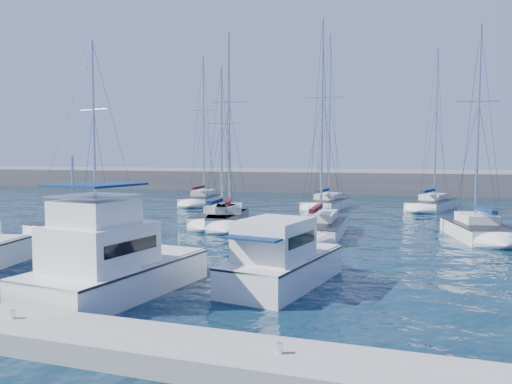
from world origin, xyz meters
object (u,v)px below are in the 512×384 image
(sailboat_mid_e, at_px, (478,230))
(sailboat_back_b, at_px, (327,203))
(motor_yacht_stbd_inner, at_px, (111,266))
(sailboat_mid_c, at_px, (220,219))
(sailboat_mid_b, at_px, (229,219))
(sailboat_mid_d, at_px, (319,227))
(sailboat_back_a, at_px, (202,199))
(sailboat_mid_a, at_px, (88,226))
(motor_yacht_stbd_outer, at_px, (281,263))
(sailboat_back_c, at_px, (432,204))

(sailboat_mid_e, bearing_deg, sailboat_back_b, 117.43)
(motor_yacht_stbd_inner, distance_m, sailboat_mid_c, 19.67)
(sailboat_mid_b, distance_m, sailboat_mid_d, 7.96)
(sailboat_back_b, bearing_deg, sailboat_back_a, -176.63)
(motor_yacht_stbd_inner, relative_size, sailboat_back_a, 0.47)
(sailboat_mid_d, xyz_separation_m, sailboat_mid_e, (10.03, 2.10, 0.01))
(motor_yacht_stbd_inner, bearing_deg, sailboat_mid_c, 107.54)
(sailboat_mid_b, relative_size, sailboat_back_b, 0.84)
(sailboat_mid_b, xyz_separation_m, sailboat_mid_e, (17.58, -0.44, 0.00))
(sailboat_mid_e, bearing_deg, sailboat_mid_c, 166.91)
(sailboat_mid_a, height_order, sailboat_back_b, sailboat_back_b)
(sailboat_mid_b, bearing_deg, sailboat_mid_a, -158.78)
(motor_yacht_stbd_inner, xyz_separation_m, sailboat_mid_a, (-10.87, 12.82, -0.62))
(sailboat_mid_b, relative_size, sailboat_back_a, 0.90)
(sailboat_mid_e, bearing_deg, sailboat_mid_d, 179.18)
(motor_yacht_stbd_outer, xyz_separation_m, sailboat_back_b, (-3.91, 30.93, -0.38))
(sailboat_back_a, bearing_deg, sailboat_mid_e, -39.57)
(motor_yacht_stbd_inner, bearing_deg, sailboat_mid_e, 59.47)
(sailboat_mid_d, xyz_separation_m, sailboat_back_b, (-2.74, 17.30, 0.05))
(sailboat_mid_a, relative_size, sailboat_back_a, 0.81)
(sailboat_mid_e, relative_size, sailboat_back_a, 0.84)
(sailboat_mid_c, relative_size, sailboat_back_b, 0.69)
(sailboat_mid_e, xyz_separation_m, sailboat_back_b, (-12.77, 15.20, 0.04))
(sailboat_back_a, bearing_deg, sailboat_mid_a, -95.57)
(sailboat_mid_b, relative_size, sailboat_back_c, 0.92)
(sailboat_back_b, bearing_deg, sailboat_mid_c, -104.89)
(sailboat_back_a, bearing_deg, sailboat_mid_c, -70.24)
(sailboat_back_b, height_order, sailboat_back_c, sailboat_back_b)
(sailboat_back_a, bearing_deg, sailboat_back_c, -3.93)
(motor_yacht_stbd_outer, bearing_deg, sailboat_mid_b, 127.80)
(motor_yacht_stbd_outer, bearing_deg, motor_yacht_stbd_inner, -139.46)
(sailboat_mid_a, height_order, sailboat_mid_b, sailboat_mid_b)
(motor_yacht_stbd_inner, height_order, sailboat_back_c, sailboat_back_c)
(sailboat_mid_c, xyz_separation_m, sailboat_back_a, (-8.63, 15.47, 0.03))
(sailboat_mid_b, height_order, sailboat_mid_d, sailboat_mid_b)
(sailboat_back_c, bearing_deg, sailboat_mid_e, -66.36)
(sailboat_mid_c, xyz_separation_m, sailboat_mid_e, (18.25, -0.15, 0.01))
(motor_yacht_stbd_outer, distance_m, sailboat_back_a, 36.16)
(sailboat_back_c, bearing_deg, sailboat_back_b, -149.50)
(sailboat_mid_e, distance_m, sailboat_back_c, 18.14)
(sailboat_mid_a, xyz_separation_m, sailboat_mid_e, (25.41, 6.33, 0.01))
(sailboat_back_a, xyz_separation_m, sailboat_back_b, (14.10, -0.42, 0.02))
(sailboat_mid_e, bearing_deg, sailboat_mid_a, -178.63)
(motor_yacht_stbd_inner, relative_size, sailboat_back_b, 0.44)
(sailboat_mid_b, distance_m, sailboat_mid_c, 0.72)
(sailboat_mid_e, bearing_deg, motor_yacht_stbd_outer, -132.01)
(sailboat_mid_b, bearing_deg, motor_yacht_stbd_inner, -100.81)
(sailboat_back_a, distance_m, sailboat_back_b, 14.11)
(motor_yacht_stbd_outer, height_order, sailboat_mid_b, sailboat_mid_b)
(sailboat_back_b, distance_m, sailboat_back_c, 10.53)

